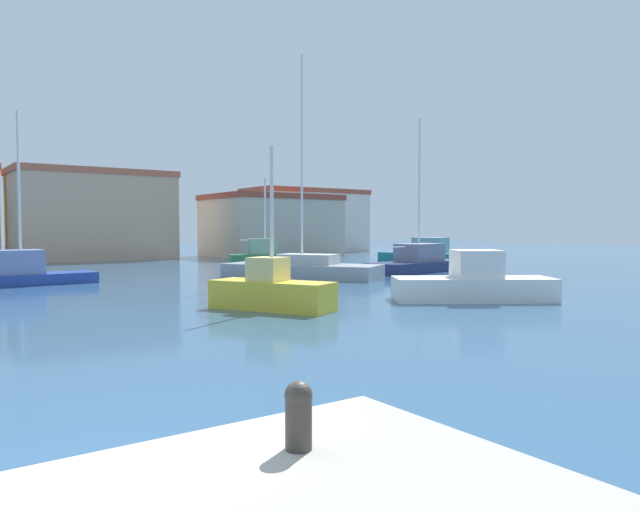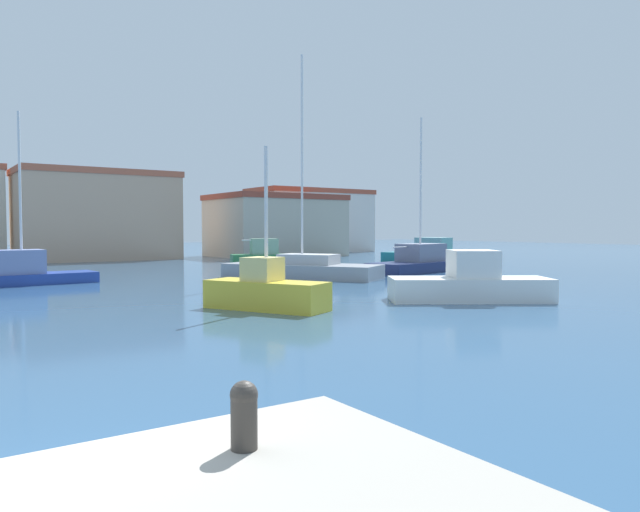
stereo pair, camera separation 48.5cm
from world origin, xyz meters
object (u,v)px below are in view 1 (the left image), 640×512
object	(u,v)px
sailboat_navy_behind_lamppost	(419,262)
motorboat_teal_outer_mooring	(431,255)
mooring_bollard	(299,412)
sailboat_grey_near_pier	(303,268)
motorboat_white_far_left	(474,284)
sailboat_blue_center_channel	(19,272)
sailboat_yellow_inner_mooring	(271,291)
sailboat_green_distant_north	(265,258)

from	to	relation	value
sailboat_navy_behind_lamppost	motorboat_teal_outer_mooring	world-z (taller)	sailboat_navy_behind_lamppost
mooring_bollard	sailboat_grey_near_pier	xyz separation A→B (m)	(15.27, 22.86, -0.76)
mooring_bollard	sailboat_grey_near_pier	bearing A→B (deg)	56.26
motorboat_white_far_left	sailboat_blue_center_channel	bearing A→B (deg)	128.06
mooring_bollard	sailboat_yellow_inner_mooring	xyz separation A→B (m)	(7.49, 13.04, -0.65)
sailboat_green_distant_north	sailboat_yellow_inner_mooring	bearing A→B (deg)	-119.33
mooring_bollard	sailboat_yellow_inner_mooring	world-z (taller)	sailboat_yellow_inner_mooring
motorboat_white_far_left	sailboat_yellow_inner_mooring	bearing A→B (deg)	163.20
sailboat_yellow_inner_mooring	motorboat_white_far_left	bearing A→B (deg)	-16.80
motorboat_teal_outer_mooring	sailboat_yellow_inner_mooring	bearing A→B (deg)	-146.73
sailboat_blue_center_channel	motorboat_white_far_left	size ratio (longest dim) A/B	1.37
sailboat_navy_behind_lamppost	sailboat_blue_center_channel	bearing A→B (deg)	168.19
motorboat_white_far_left	motorboat_teal_outer_mooring	bearing A→B (deg)	48.00
motorboat_white_far_left	sailboat_yellow_inner_mooring	xyz separation A→B (m)	(-7.29, 2.20, -0.01)
sailboat_blue_center_channel	sailboat_green_distant_north	size ratio (longest dim) A/B	1.39
mooring_bollard	sailboat_navy_behind_lamppost	bearing A→B (deg)	43.71
sailboat_blue_center_channel	motorboat_teal_outer_mooring	xyz separation A→B (m)	(28.00, 0.95, 0.03)
sailboat_blue_center_channel	sailboat_yellow_inner_mooring	world-z (taller)	sailboat_blue_center_channel
mooring_bollard	motorboat_white_far_left	distance (m)	18.34
sailboat_blue_center_channel	sailboat_navy_behind_lamppost	distance (m)	21.83
sailboat_green_distant_north	sailboat_grey_near_pier	distance (m)	6.67
mooring_bollard	sailboat_grey_near_pier	size ratio (longest dim) A/B	0.04
mooring_bollard	motorboat_teal_outer_mooring	size ratio (longest dim) A/B	0.06
sailboat_blue_center_channel	sailboat_grey_near_pier	world-z (taller)	sailboat_grey_near_pier
sailboat_yellow_inner_mooring	motorboat_teal_outer_mooring	distance (m)	27.11
motorboat_white_far_left	motorboat_teal_outer_mooring	size ratio (longest dim) A/B	0.70
sailboat_grey_near_pier	motorboat_white_far_left	bearing A→B (deg)	-92.29
sailboat_navy_behind_lamppost	sailboat_green_distant_north	bearing A→B (deg)	134.93
mooring_bollard	sailboat_blue_center_channel	xyz separation A→B (m)	(2.16, 26.96, -0.65)
sailboat_green_distant_north	motorboat_teal_outer_mooring	world-z (taller)	sailboat_green_distant_north
sailboat_grey_near_pier	sailboat_yellow_inner_mooring	size ratio (longest dim) A/B	2.22
sailboat_blue_center_channel	motorboat_teal_outer_mooring	size ratio (longest dim) A/B	0.96
mooring_bollard	motorboat_white_far_left	size ratio (longest dim) A/B	0.09
motorboat_teal_outer_mooring	motorboat_white_far_left	bearing A→B (deg)	-132.00
sailboat_navy_behind_lamppost	motorboat_white_far_left	distance (m)	14.57
sailboat_navy_behind_lamppost	sailboat_green_distant_north	size ratio (longest dim) A/B	1.60
sailboat_grey_near_pier	sailboat_blue_center_channel	bearing A→B (deg)	162.61
sailboat_grey_near_pier	motorboat_teal_outer_mooring	distance (m)	15.72
motorboat_white_far_left	sailboat_green_distant_north	bearing A→B (deg)	84.19
sailboat_green_distant_north	sailboat_yellow_inner_mooring	world-z (taller)	sailboat_green_distant_north
sailboat_blue_center_channel	motorboat_teal_outer_mooring	world-z (taller)	sailboat_blue_center_channel
mooring_bollard	sailboat_navy_behind_lamppost	xyz separation A→B (m)	(23.53, 22.49, -0.64)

